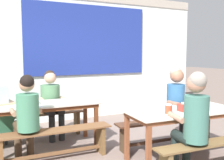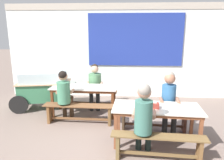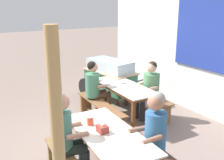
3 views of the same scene
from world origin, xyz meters
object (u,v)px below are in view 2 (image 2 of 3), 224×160
Objects in this scene: bench_far_front at (79,111)px; food_cart at (44,87)px; tissue_box at (155,106)px; dining_table_near at (156,111)px; bench_near_back at (154,116)px; dining_table_far at (84,90)px; person_left_back_turned at (64,93)px; bench_near_front at (158,144)px; person_right_near_table at (169,98)px; person_near_front at (144,115)px; condiment_jar at (139,105)px; person_center_facing at (95,83)px; soup_bowl at (78,85)px; bench_far_back at (89,96)px.

bench_far_front is 1.58m from food_cart.
tissue_box is (1.65, -0.88, 0.51)m from bench_far_front.
bench_near_back is at bearing 86.45° from dining_table_near.
person_left_back_turned is (-0.38, -0.50, 0.06)m from dining_table_far.
bench_near_front is 1.20× the size of person_right_near_table.
tissue_box is at bearing -32.40° from food_cart.
bench_far_front is at bearing 140.01° from bench_near_front.
person_near_front is 0.41m from condiment_jar.
person_center_facing is at bearing 141.91° from person_right_near_table.
person_right_near_table is at bearing -23.17° from soup_bowl.
dining_table_near is 1.28× the size of person_right_near_table.
person_left_back_turned reaches higher than bench_far_back.
tissue_box is 1.17× the size of condiment_jar.
person_center_facing is at bearing 6.17° from food_cart.
condiment_jar is at bearing 97.61° from person_near_front.
person_center_facing is (-1.51, 1.33, 0.42)m from bench_near_back.
tissue_box is at bearing -123.64° from person_right_near_table.
bench_far_back is 0.88× the size of food_cart.
dining_table_far is 0.69m from bench_far_front.
person_right_near_table is at bearing 41.64° from condiment_jar.
person_near_front is at bearing -53.77° from dining_table_far.
bench_near_front is at bearing -57.51° from bench_far_back.
dining_table_near reaches higher than bench_far_front.
bench_far_front is at bearing -37.80° from food_cart.
food_cart is 1.47× the size of person_center_facing.
food_cart is 1.13m from soup_bowl.
bench_far_back is 1.20× the size of person_near_front.
person_left_back_turned is 8.44× the size of soup_bowl.
condiment_jar is at bearing -119.14° from bench_near_back.
condiment_jar is at bearing -57.51° from bench_far_back.
tissue_box is 1.01× the size of soup_bowl.
person_left_back_turned is at bearing -111.63° from soup_bowl.
person_left_back_turned is (-0.39, -1.08, 0.42)m from bench_far_back.
tissue_box is at bearing -97.27° from bench_near_back.
food_cart is at bearing 163.07° from soup_bowl.
dining_table_near is at bearing -23.51° from person_left_back_turned.
bench_near_front is 0.55m from person_near_front.
dining_table_near is 1.92m from bench_far_front.
person_right_near_table is (0.33, 0.50, 0.10)m from dining_table_near.
person_near_front is (-0.25, 0.08, 0.48)m from bench_near_front.
person_center_facing is (-1.80, 1.41, -0.05)m from person_right_near_table.
bench_near_back is 3.19m from food_cart.
bench_near_back is 1.17× the size of person_near_front.
bench_near_back is 1.26× the size of person_center_facing.
bench_near_front is at bearing -88.85° from tissue_box.
dining_table_near is at bearing -49.87° from bench_far_back.
bench_far_front is 11.07× the size of tissue_box.
person_right_near_table is 2.29m from person_center_facing.
person_left_back_turned is at bearing 141.63° from person_near_front.
soup_bowl is at bearing 132.00° from bench_near_front.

